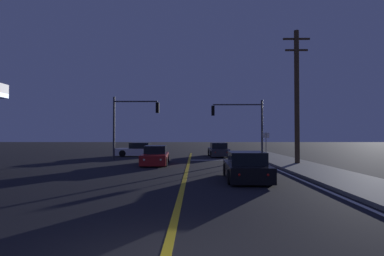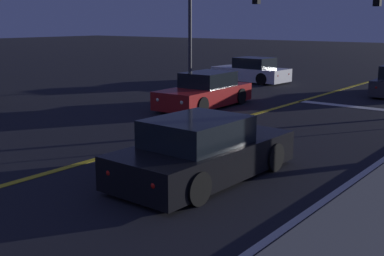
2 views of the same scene
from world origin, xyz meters
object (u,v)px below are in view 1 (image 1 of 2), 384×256
object	(u,v)px
car_following_oncoming_white	(138,150)
street_sign_corner	(266,142)
car_mid_block_red	(155,156)
car_side_waiting_black	(246,168)
utility_pole_right	(297,95)
car_parked_curb_charcoal	(218,150)
traffic_signal_near_right	(242,119)
traffic_signal_far_left	(131,117)

from	to	relation	value
car_following_oncoming_white	street_sign_corner	size ratio (longest dim) A/B	1.82
car_mid_block_red	car_following_oncoming_white	world-z (taller)	same
car_following_oncoming_white	car_side_waiting_black	bearing A→B (deg)	-149.51
utility_pole_right	car_following_oncoming_white	bearing A→B (deg)	146.79
car_parked_curb_charcoal	utility_pole_right	distance (m)	10.64
street_sign_corner	traffic_signal_near_right	bearing A→B (deg)	117.87
car_mid_block_red	car_side_waiting_black	bearing A→B (deg)	123.23
car_following_oncoming_white	street_sign_corner	distance (m)	12.49
car_parked_curb_charcoal	car_side_waiting_black	xyz separation A→B (m)	(0.16, -15.29, 0.00)
car_following_oncoming_white	traffic_signal_far_left	bearing A→B (deg)	-176.85
car_side_waiting_black	traffic_signal_far_left	bearing A→B (deg)	125.88
traffic_signal_near_right	car_mid_block_red	bearing A→B (deg)	39.01
traffic_signal_near_right	street_sign_corner	world-z (taller)	traffic_signal_near_right
traffic_signal_far_left	street_sign_corner	world-z (taller)	traffic_signal_far_left
utility_pole_right	car_parked_curb_charcoal	bearing A→B (deg)	120.40
car_mid_block_red	street_sign_corner	world-z (taller)	street_sign_corner
car_following_oncoming_white	utility_pole_right	distance (m)	15.90
car_mid_block_red	car_following_oncoming_white	size ratio (longest dim) A/B	1.08
car_parked_curb_charcoal	traffic_signal_near_right	world-z (taller)	traffic_signal_near_right
car_following_oncoming_white	traffic_signal_near_right	distance (m)	10.59
car_mid_block_red	car_parked_curb_charcoal	distance (m)	9.51
car_parked_curb_charcoal	car_mid_block_red	bearing A→B (deg)	-125.03
car_mid_block_red	traffic_signal_near_right	distance (m)	9.69
car_mid_block_red	street_sign_corner	bearing A→B (deg)	-163.61
traffic_signal_near_right	car_parked_curb_charcoal	bearing A→B (deg)	-47.37
traffic_signal_far_left	street_sign_corner	xyz separation A→B (m)	(11.37, -1.40, -2.06)
car_side_waiting_black	utility_pole_right	size ratio (longest dim) A/B	0.47
car_following_oncoming_white	utility_pole_right	xyz separation A→B (m)	(12.80, -8.38, 4.34)
car_parked_curb_charcoal	car_side_waiting_black	size ratio (longest dim) A/B	1.01
traffic_signal_far_left	utility_pole_right	xyz separation A→B (m)	(12.77, -4.77, 1.29)
car_parked_curb_charcoal	street_sign_corner	size ratio (longest dim) A/B	1.94
car_mid_block_red	street_sign_corner	distance (m)	9.20
utility_pole_right	street_sign_corner	world-z (taller)	utility_pole_right
traffic_signal_far_left	car_following_oncoming_white	bearing A→B (deg)	90.40
car_parked_curb_charcoal	utility_pole_right	size ratio (longest dim) A/B	0.47
utility_pole_right	traffic_signal_near_right	bearing A→B (deg)	115.04
car_side_waiting_black	car_following_oncoming_white	bearing A→B (deg)	119.16
car_following_oncoming_white	car_side_waiting_black	world-z (taller)	same
car_parked_curb_charcoal	traffic_signal_far_left	size ratio (longest dim) A/B	0.83
car_mid_block_red	car_side_waiting_black	distance (m)	9.00
traffic_signal_far_left	car_parked_curb_charcoal	bearing A→B (deg)	24.70
car_following_oncoming_white	street_sign_corner	bearing A→B (deg)	-110.99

